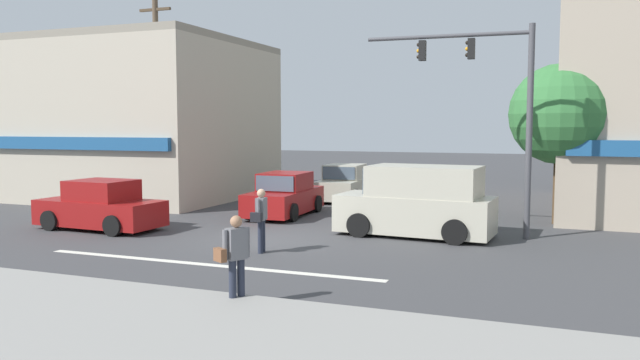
{
  "coord_description": "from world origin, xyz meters",
  "views": [
    {
      "loc": [
        7.85,
        -16.13,
        3.3
      ],
      "look_at": [
        0.84,
        2.0,
        1.6
      ],
      "focal_mm": 35.0,
      "sensor_mm": 36.0,
      "label": 1
    }
  ],
  "objects_px": {
    "sedan_crossing_leftbound": "(344,184)",
    "sedan_approaching_near": "(284,196)",
    "sedan_waiting_far": "(100,207)",
    "pedestrian_foreground_with_bag": "(235,254)",
    "utility_pole_near_left": "(157,101)",
    "pedestrian_mid_crossing": "(261,217)",
    "traffic_light_mast": "(495,96)",
    "street_tree": "(560,115)",
    "van_parked_curbside": "(418,203)"
  },
  "relations": [
    {
      "from": "street_tree",
      "to": "utility_pole_near_left",
      "type": "bearing_deg",
      "value": -175.06
    },
    {
      "from": "van_parked_curbside",
      "to": "traffic_light_mast",
      "type": "bearing_deg",
      "value": 17.85
    },
    {
      "from": "van_parked_curbside",
      "to": "sedan_waiting_far",
      "type": "bearing_deg",
      "value": -165.87
    },
    {
      "from": "street_tree",
      "to": "pedestrian_foreground_with_bag",
      "type": "height_order",
      "value": "street_tree"
    },
    {
      "from": "utility_pole_near_left",
      "to": "sedan_approaching_near",
      "type": "height_order",
      "value": "utility_pole_near_left"
    },
    {
      "from": "street_tree",
      "to": "sedan_crossing_leftbound",
      "type": "height_order",
      "value": "street_tree"
    },
    {
      "from": "van_parked_curbside",
      "to": "utility_pole_near_left",
      "type": "bearing_deg",
      "value": 166.46
    },
    {
      "from": "sedan_crossing_leftbound",
      "to": "pedestrian_mid_crossing",
      "type": "height_order",
      "value": "pedestrian_mid_crossing"
    },
    {
      "from": "sedan_waiting_far",
      "to": "pedestrian_mid_crossing",
      "type": "relative_size",
      "value": 2.5
    },
    {
      "from": "traffic_light_mast",
      "to": "pedestrian_foreground_with_bag",
      "type": "distance_m",
      "value": 10.25
    },
    {
      "from": "pedestrian_mid_crossing",
      "to": "sedan_waiting_far",
      "type": "bearing_deg",
      "value": 167.12
    },
    {
      "from": "van_parked_curbside",
      "to": "pedestrian_foreground_with_bag",
      "type": "distance_m",
      "value": 8.49
    },
    {
      "from": "utility_pole_near_left",
      "to": "pedestrian_foreground_with_bag",
      "type": "relative_size",
      "value": 4.94
    },
    {
      "from": "pedestrian_foreground_with_bag",
      "to": "sedan_waiting_far",
      "type": "bearing_deg",
      "value": 143.95
    },
    {
      "from": "utility_pole_near_left",
      "to": "pedestrian_foreground_with_bag",
      "type": "height_order",
      "value": "utility_pole_near_left"
    },
    {
      "from": "street_tree",
      "to": "pedestrian_foreground_with_bag",
      "type": "bearing_deg",
      "value": -113.84
    },
    {
      "from": "street_tree",
      "to": "sedan_crossing_leftbound",
      "type": "relative_size",
      "value": 1.28
    },
    {
      "from": "street_tree",
      "to": "traffic_light_mast",
      "type": "height_order",
      "value": "traffic_light_mast"
    },
    {
      "from": "sedan_waiting_far",
      "to": "sedan_crossing_leftbound",
      "type": "relative_size",
      "value": 1.0
    },
    {
      "from": "sedan_crossing_leftbound",
      "to": "van_parked_curbside",
      "type": "bearing_deg",
      "value": -57.43
    },
    {
      "from": "utility_pole_near_left",
      "to": "pedestrian_mid_crossing",
      "type": "bearing_deg",
      "value": -39.96
    },
    {
      "from": "pedestrian_mid_crossing",
      "to": "sedan_crossing_leftbound",
      "type": "bearing_deg",
      "value": 98.44
    },
    {
      "from": "street_tree",
      "to": "sedan_waiting_far",
      "type": "distance_m",
      "value": 15.29
    },
    {
      "from": "van_parked_curbside",
      "to": "sedan_approaching_near",
      "type": "relative_size",
      "value": 1.13
    },
    {
      "from": "traffic_light_mast",
      "to": "sedan_waiting_far",
      "type": "bearing_deg",
      "value": -165.2
    },
    {
      "from": "sedan_waiting_far",
      "to": "pedestrian_mid_crossing",
      "type": "bearing_deg",
      "value": -12.88
    },
    {
      "from": "sedan_approaching_near",
      "to": "street_tree",
      "type": "bearing_deg",
      "value": 9.04
    },
    {
      "from": "street_tree",
      "to": "pedestrian_mid_crossing",
      "type": "bearing_deg",
      "value": -132.18
    },
    {
      "from": "van_parked_curbside",
      "to": "sedan_waiting_far",
      "type": "relative_size",
      "value": 1.13
    },
    {
      "from": "traffic_light_mast",
      "to": "street_tree",
      "type": "bearing_deg",
      "value": 61.5
    },
    {
      "from": "traffic_light_mast",
      "to": "pedestrian_foreground_with_bag",
      "type": "relative_size",
      "value": 3.71
    },
    {
      "from": "sedan_waiting_far",
      "to": "pedestrian_foreground_with_bag",
      "type": "xyz_separation_m",
      "value": [
        8.12,
        -5.91,
        0.24
      ]
    },
    {
      "from": "sedan_approaching_near",
      "to": "pedestrian_foreground_with_bag",
      "type": "distance_m",
      "value": 11.53
    },
    {
      "from": "van_parked_curbside",
      "to": "sedan_waiting_far",
      "type": "xyz_separation_m",
      "value": [
        -9.68,
        -2.44,
        -0.29
      ]
    },
    {
      "from": "street_tree",
      "to": "pedestrian_mid_crossing",
      "type": "distance_m",
      "value": 10.98
    },
    {
      "from": "sedan_waiting_far",
      "to": "sedan_approaching_near",
      "type": "height_order",
      "value": "same"
    },
    {
      "from": "sedan_approaching_near",
      "to": "pedestrian_foreground_with_bag",
      "type": "height_order",
      "value": "pedestrian_foreground_with_bag"
    },
    {
      "from": "utility_pole_near_left",
      "to": "van_parked_curbside",
      "type": "xyz_separation_m",
      "value": [
        11.11,
        -2.68,
        -3.27
      ]
    },
    {
      "from": "sedan_approaching_near",
      "to": "traffic_light_mast",
      "type": "bearing_deg",
      "value": -13.41
    },
    {
      "from": "pedestrian_foreground_with_bag",
      "to": "pedestrian_mid_crossing",
      "type": "relative_size",
      "value": 1.0
    },
    {
      "from": "sedan_waiting_far",
      "to": "sedan_approaching_near",
      "type": "distance_m",
      "value": 6.46
    },
    {
      "from": "sedan_crossing_leftbound",
      "to": "sedan_approaching_near",
      "type": "distance_m",
      "value": 5.36
    },
    {
      "from": "traffic_light_mast",
      "to": "sedan_approaching_near",
      "type": "relative_size",
      "value": 1.49
    },
    {
      "from": "sedan_waiting_far",
      "to": "street_tree",
      "type": "bearing_deg",
      "value": 25.29
    },
    {
      "from": "street_tree",
      "to": "utility_pole_near_left",
      "type": "xyz_separation_m",
      "value": [
        -15.0,
        -1.3,
        0.61
      ]
    },
    {
      "from": "utility_pole_near_left",
      "to": "sedan_approaching_near",
      "type": "xyz_separation_m",
      "value": [
        5.62,
        -0.2,
        -3.56
      ]
    },
    {
      "from": "utility_pole_near_left",
      "to": "pedestrian_mid_crossing",
      "type": "distance_m",
      "value": 10.77
    },
    {
      "from": "street_tree",
      "to": "sedan_approaching_near",
      "type": "height_order",
      "value": "street_tree"
    },
    {
      "from": "pedestrian_mid_crossing",
      "to": "pedestrian_foreground_with_bag",
      "type": "bearing_deg",
      "value": -69.11
    },
    {
      "from": "sedan_crossing_leftbound",
      "to": "sedan_approaching_near",
      "type": "relative_size",
      "value": 1.01
    }
  ]
}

